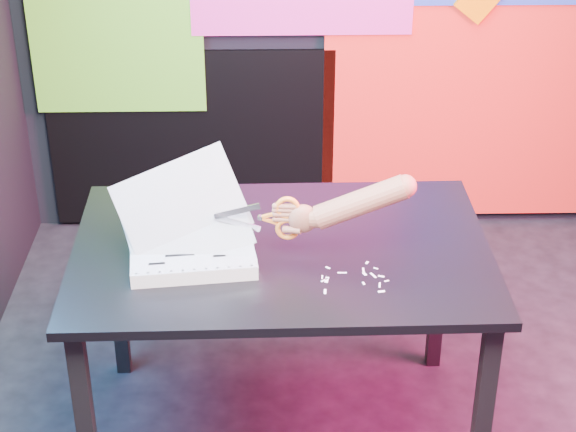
{
  "coord_description": "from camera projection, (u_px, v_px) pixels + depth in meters",
  "views": [
    {
      "loc": [
        -0.4,
        -2.55,
        2.28
      ],
      "look_at": [
        -0.34,
        -0.02,
        0.87
      ],
      "focal_mm": 60.0,
      "sensor_mm": 36.0,
      "label": 1
    }
  ],
  "objects": [
    {
      "name": "hand_forearm",
      "position": [
        351.0,
        205.0,
        2.82
      ],
      "size": [
        0.41,
        0.1,
        0.2
      ],
      "rotation": [
        0.0,
        0.0,
        -0.07
      ],
      "color": "#8A5C40",
      "rests_on": "work_table"
    },
    {
      "name": "room",
      "position": [
        410.0,
        62.0,
        2.69
      ],
      "size": [
        3.01,
        3.01,
        2.71
      ],
      "color": "black",
      "rests_on": "ground"
    },
    {
      "name": "scissors",
      "position": [
        281.0,
        218.0,
        2.85
      ],
      "size": [
        0.26,
        0.03,
        0.15
      ],
      "rotation": [
        0.0,
        0.0,
        -0.07
      ],
      "color": "silver",
      "rests_on": "printout_stack"
    },
    {
      "name": "printout_stack",
      "position": [
        192.0,
        251.0,
        2.89
      ],
      "size": [
        0.45,
        0.31,
        0.35
      ],
      "rotation": [
        0.0,
        0.0,
        0.11
      ],
      "color": "silver",
      "rests_on": "work_table"
    },
    {
      "name": "paper_clippings",
      "position": [
        354.0,
        278.0,
        2.82
      ],
      "size": [
        0.2,
        0.17,
        0.0
      ],
      "color": "white",
      "rests_on": "work_table"
    },
    {
      "name": "backdrop",
      "position": [
        373.0,
        32.0,
        4.16
      ],
      "size": [
        2.88,
        0.05,
        2.08
      ],
      "color": "red",
      "rests_on": "ground"
    },
    {
      "name": "work_table",
      "position": [
        281.0,
        269.0,
        3.02
      ],
      "size": [
        1.3,
        0.88,
        0.75
      ],
      "rotation": [
        0.0,
        0.0,
        0.01
      ],
      "color": "black",
      "rests_on": "ground"
    }
  ]
}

